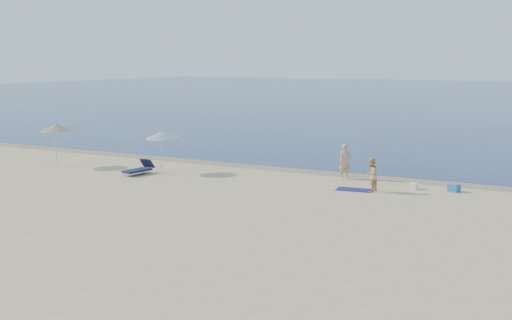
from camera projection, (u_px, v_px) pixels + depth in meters
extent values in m
plane|color=tan|center=(52.00, 278.00, 18.00)|extent=(160.00, 160.00, 0.00)
cube|color=#0C1B4A|center=(508.00, 97.00, 105.12)|extent=(240.00, 160.00, 0.01)
cube|color=#847254|center=(319.00, 172.00, 34.90)|extent=(240.00, 1.60, 0.00)
imported|color=tan|center=(345.00, 162.00, 32.82)|extent=(0.77, 0.77, 1.81)
imported|color=tan|center=(371.00, 175.00, 29.67)|extent=(0.67, 0.82, 1.58)
cube|color=#101853|center=(354.00, 190.00, 30.21)|extent=(1.71, 1.09, 0.03)
cube|color=white|center=(413.00, 186.00, 30.43)|extent=(0.34, 0.29, 0.29)
cube|color=#1E58A4|center=(454.00, 188.00, 29.78)|extent=(0.59, 0.51, 0.36)
cylinder|color=silver|center=(161.00, 154.00, 34.56)|extent=(0.05, 0.26, 2.13)
cone|color=white|center=(163.00, 134.00, 34.58)|extent=(1.94, 1.96, 0.51)
sphere|color=silver|center=(163.00, 131.00, 34.55)|extent=(0.06, 0.06, 0.06)
cylinder|color=silver|center=(56.00, 147.00, 36.74)|extent=(0.07, 0.19, 2.28)
cone|color=#C2B4A0|center=(56.00, 127.00, 36.69)|extent=(2.21, 2.22, 0.48)
sphere|color=silver|center=(56.00, 124.00, 36.66)|extent=(0.07, 0.07, 0.07)
cube|color=#141538|center=(136.00, 170.00, 34.26)|extent=(0.73, 1.58, 0.10)
cube|color=#141538|center=(145.00, 163.00, 34.83)|extent=(0.60, 0.43, 0.49)
cylinder|color=#A5A5AD|center=(139.00, 173.00, 34.15)|extent=(0.03, 0.03, 0.22)
cube|color=#141A39|center=(138.00, 171.00, 34.09)|extent=(0.87, 1.68, 0.11)
cube|color=#141A39|center=(149.00, 163.00, 34.66)|extent=(0.65, 0.49, 0.52)
cylinder|color=#A5A5AD|center=(141.00, 173.00, 33.96)|extent=(0.03, 0.03, 0.23)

